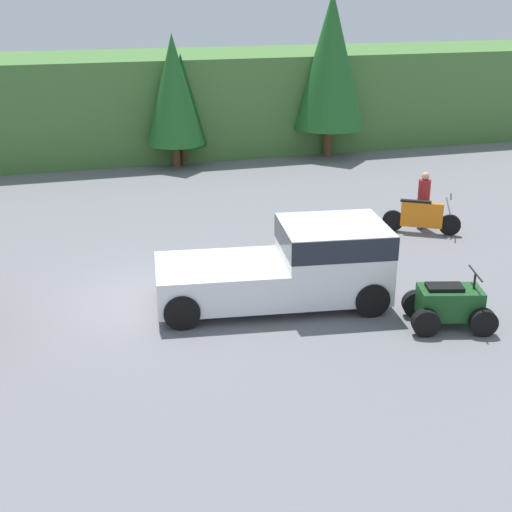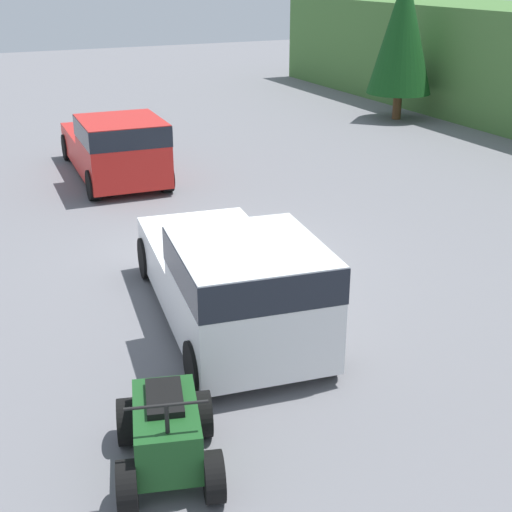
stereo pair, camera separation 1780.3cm
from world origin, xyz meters
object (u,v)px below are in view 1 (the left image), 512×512
at_px(pickup_truck_second, 296,263).
at_px(quad_atv, 449,305).
at_px(rider_person, 424,198).
at_px(dirt_bike, 422,217).

bearing_deg(pickup_truck_second, quad_atv, -29.16).
bearing_deg(rider_person, dirt_bike, -70.95).
relative_size(dirt_bike, quad_atv, 0.98).
distance_m(dirt_bike, rider_person, 0.64).
relative_size(dirt_bike, rider_person, 1.15).
xyz_separation_m(pickup_truck_second, quad_atv, (2.76, -2.06, -0.50)).
bearing_deg(quad_atv, dirt_bike, 82.13).
bearing_deg(quad_atv, rider_person, 81.63).
xyz_separation_m(dirt_bike, quad_atv, (-2.42, -5.67, -0.02)).
bearing_deg(dirt_bike, pickup_truck_second, -114.31).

